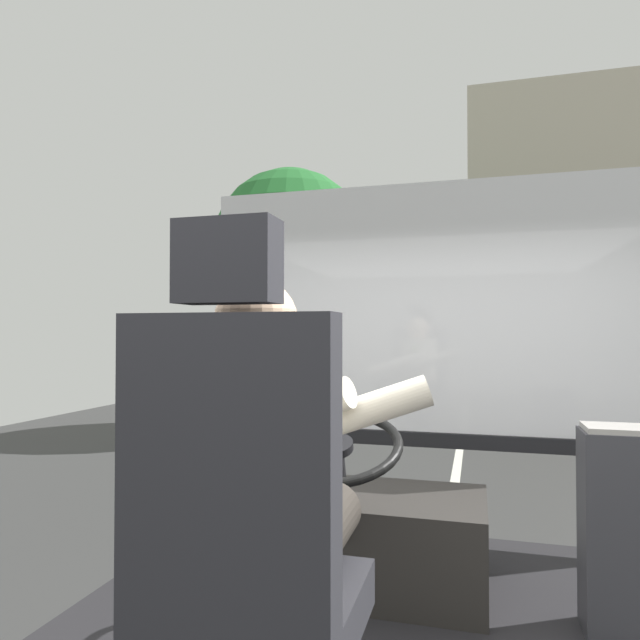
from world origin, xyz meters
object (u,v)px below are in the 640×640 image
(steering_console, at_px, (356,534))
(parked_car_green, at_px, (636,370))
(bus_driver, at_px, (266,473))
(fare_box, at_px, (617,531))
(driver_seat, at_px, (246,561))

(steering_console, height_order, parked_car_green, steering_console)
(parked_car_green, bearing_deg, bus_driver, -106.33)
(bus_driver, relative_size, fare_box, 1.06)
(bus_driver, distance_m, steering_console, 1.22)
(steering_console, distance_m, fare_box, 1.02)
(bus_driver, bearing_deg, parked_car_green, 73.67)
(bus_driver, xyz_separation_m, fare_box, (1.00, 0.96, -0.37))
(driver_seat, distance_m, parked_car_green, 18.32)
(steering_console, relative_size, fare_box, 1.45)
(bus_driver, relative_size, steering_console, 0.73)
(bus_driver, height_order, fare_box, bus_driver)
(steering_console, height_order, fare_box, steering_console)
(driver_seat, relative_size, steering_console, 1.22)
(bus_driver, bearing_deg, fare_box, 43.74)
(driver_seat, distance_m, bus_driver, 0.21)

